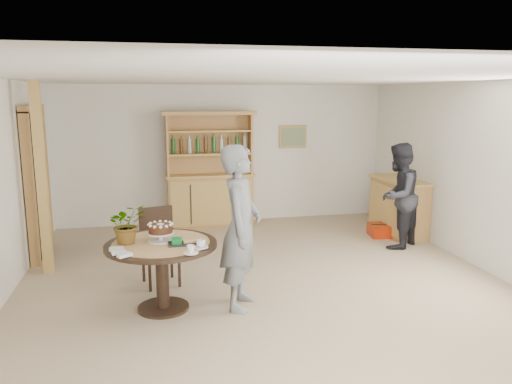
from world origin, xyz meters
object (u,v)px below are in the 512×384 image
object	(u,v)px
dining_table	(162,256)
teen_boy	(241,228)
dining_chair	(159,241)
adult_person	(398,196)
sideboard	(398,206)
red_suitcase	(388,230)
hutch	(210,187)

from	to	relation	value
dining_table	teen_boy	bearing A→B (deg)	-6.71
dining_chair	adult_person	xyz separation A→B (m)	(3.61, 0.76, 0.27)
sideboard	dining_table	distance (m)	4.60
teen_boy	adult_person	distance (m)	3.22
red_suitcase	dining_table	bearing A→B (deg)	-141.85
sideboard	dining_chair	world-z (taller)	dining_chair
hutch	teen_boy	bearing A→B (deg)	-91.58
hutch	teen_boy	world-z (taller)	hutch
hutch	adult_person	world-z (taller)	hutch
dining_table	teen_boy	world-z (taller)	teen_boy
dining_chair	red_suitcase	world-z (taller)	dining_chair
sideboard	dining_table	size ratio (longest dim) A/B	1.05
dining_table	hutch	bearing A→B (deg)	74.93
hutch	red_suitcase	bearing A→B (deg)	-25.99
red_suitcase	sideboard	bearing A→B (deg)	35.43
teen_boy	red_suitcase	xyz separation A→B (m)	(2.90, 2.26, -0.80)
sideboard	dining_chair	size ratio (longest dim) A/B	1.33
hutch	red_suitcase	distance (m)	3.17
sideboard	dining_chair	bearing A→B (deg)	-159.98
dining_table	dining_chair	xyz separation A→B (m)	(-0.02, 0.83, -0.07)
adult_person	teen_boy	bearing A→B (deg)	-7.45
sideboard	teen_boy	distance (m)	3.97
dining_table	adult_person	world-z (taller)	adult_person
dining_table	teen_boy	distance (m)	0.91
dining_table	red_suitcase	world-z (taller)	dining_table
dining_chair	teen_boy	size ratio (longest dim) A/B	0.52
dining_table	adult_person	xyz separation A→B (m)	(3.59, 1.58, 0.20)
dining_chair	adult_person	size ratio (longest dim) A/B	0.59
dining_chair	adult_person	distance (m)	3.70
dining_table	teen_boy	size ratio (longest dim) A/B	0.67
adult_person	dining_table	bearing A→B (deg)	-15.20
dining_table	dining_chair	bearing A→B (deg)	91.17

